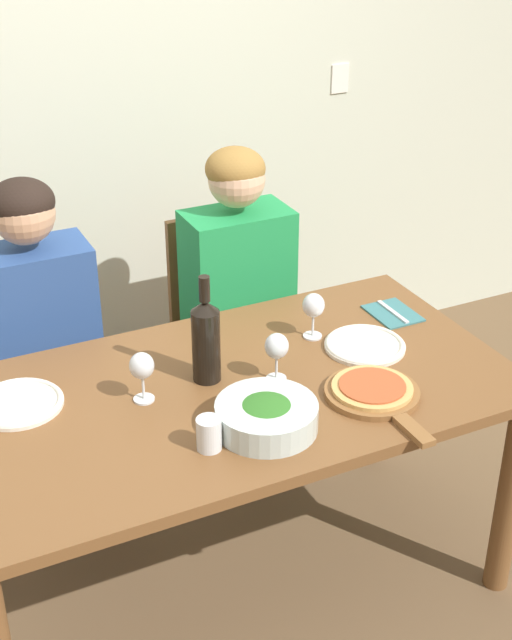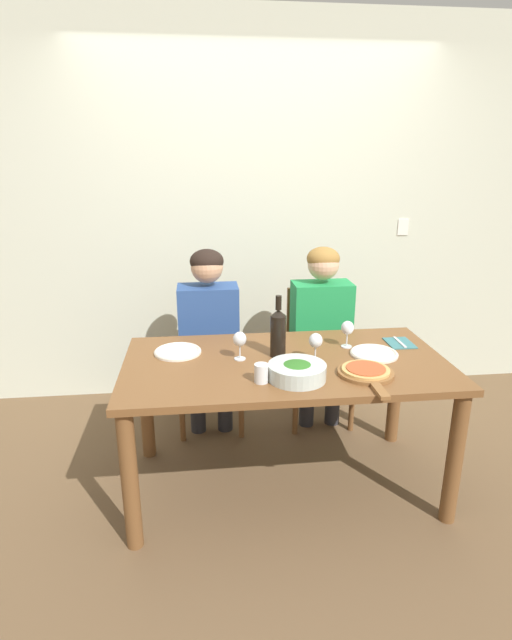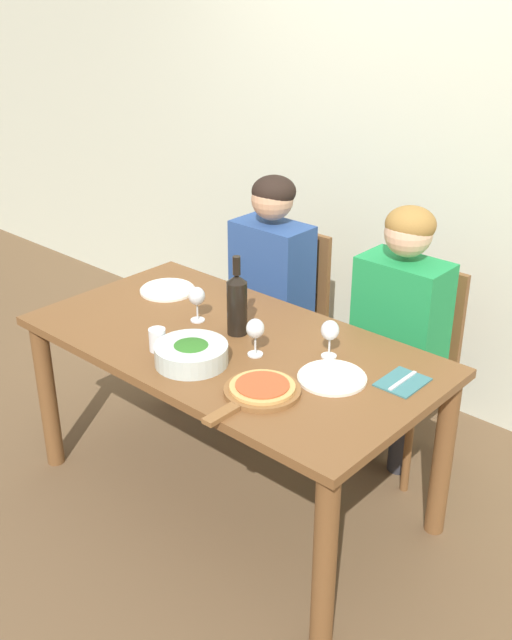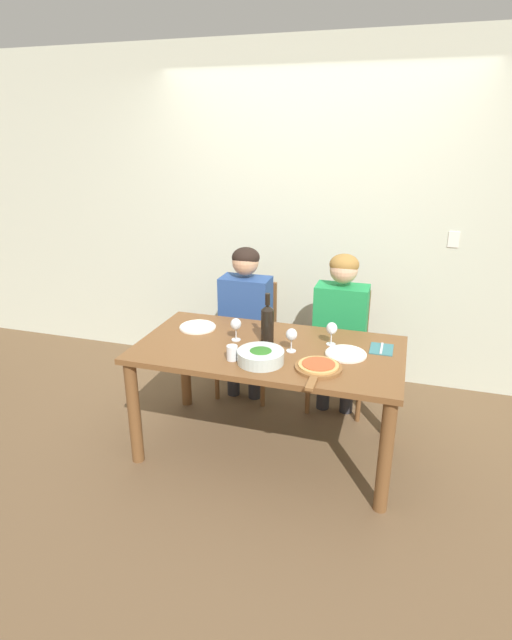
{
  "view_description": "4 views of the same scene",
  "coord_description": "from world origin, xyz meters",
  "px_view_note": "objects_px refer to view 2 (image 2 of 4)",
  "views": [
    {
      "loc": [
        -0.86,
        -1.97,
        2.13
      ],
      "look_at": [
        0.13,
        0.08,
        0.9
      ],
      "focal_mm": 50.0,
      "sensor_mm": 36.0,
      "label": 1
    },
    {
      "loc": [
        -0.42,
        -2.35,
        1.75
      ],
      "look_at": [
        -0.14,
        0.13,
        0.93
      ],
      "focal_mm": 28.0,
      "sensor_mm": 36.0,
      "label": 2
    },
    {
      "loc": [
        1.83,
        -1.9,
        2.1
      ],
      "look_at": [
        0.02,
        0.13,
        0.8
      ],
      "focal_mm": 42.0,
      "sensor_mm": 36.0,
      "label": 3
    },
    {
      "loc": [
        0.77,
        -2.77,
        2.02
      ],
      "look_at": [
        -0.13,
        0.14,
        0.87
      ],
      "focal_mm": 28.0,
      "sensor_mm": 36.0,
      "label": 4
    }
  ],
  "objects_px": {
    "broccoli_bowl": "(297,371)",
    "wine_glass_right": "(347,329)",
    "pizza_on_board": "(366,372)",
    "chair_right": "(316,350)",
    "dinner_plate_right": "(374,353)",
    "person_man": "(322,321)",
    "wine_glass_centre": "(316,342)",
    "chair_left": "(209,354)",
    "wine_glass_left": "(240,340)",
    "fork_on_napkin": "(400,343)",
    "wine_bottle": "(278,332)",
    "dinner_plate_left": "(178,351)",
    "water_tumbler": "(261,373)",
    "person_woman": "(209,325)"
  },
  "relations": [
    {
      "from": "broccoli_bowl",
      "to": "wine_glass_right",
      "type": "xyz_separation_m",
      "value": [
        0.35,
        0.38,
        0.07
      ]
    },
    {
      "from": "pizza_on_board",
      "to": "wine_glass_right",
      "type": "xyz_separation_m",
      "value": [
        0.01,
        0.38,
        0.09
      ]
    },
    {
      "from": "chair_right",
      "to": "dinner_plate_right",
      "type": "distance_m",
      "value": 0.82
    },
    {
      "from": "person_man",
      "to": "dinner_plate_right",
      "type": "height_order",
      "value": "person_man"
    },
    {
      "from": "person_man",
      "to": "wine_glass_centre",
      "type": "relative_size",
      "value": 8.03
    },
    {
      "from": "chair_right",
      "to": "wine_glass_right",
      "type": "height_order",
      "value": "same"
    },
    {
      "from": "chair_left",
      "to": "wine_glass_left",
      "type": "distance_m",
      "value": 0.84
    },
    {
      "from": "wine_glass_left",
      "to": "broccoli_bowl",
      "type": "bearing_deg",
      "value": -47.6
    },
    {
      "from": "chair_left",
      "to": "pizza_on_board",
      "type": "height_order",
      "value": "chair_left"
    },
    {
      "from": "chair_right",
      "to": "wine_glass_left",
      "type": "distance_m",
      "value": 1.02
    },
    {
      "from": "chair_right",
      "to": "fork_on_napkin",
      "type": "bearing_deg",
      "value": -61.9
    },
    {
      "from": "wine_bottle",
      "to": "wine_glass_right",
      "type": "height_order",
      "value": "wine_bottle"
    },
    {
      "from": "chair_left",
      "to": "person_man",
      "type": "height_order",
      "value": "person_man"
    },
    {
      "from": "dinner_plate_left",
      "to": "dinner_plate_right",
      "type": "bearing_deg",
      "value": -7.96
    },
    {
      "from": "dinner_plate_left",
      "to": "dinner_plate_right",
      "type": "xyz_separation_m",
      "value": [
        1.04,
        -0.15,
        0.0
      ]
    },
    {
      "from": "wine_glass_right",
      "to": "water_tumbler",
      "type": "distance_m",
      "value": 0.66
    },
    {
      "from": "wine_bottle",
      "to": "dinner_plate_right",
      "type": "bearing_deg",
      "value": -5.3
    },
    {
      "from": "broccoli_bowl",
      "to": "water_tumbler",
      "type": "bearing_deg",
      "value": -174.89
    },
    {
      "from": "broccoli_bowl",
      "to": "fork_on_napkin",
      "type": "relative_size",
      "value": 1.54
    },
    {
      "from": "person_woman",
      "to": "water_tumbler",
      "type": "height_order",
      "value": "person_woman"
    },
    {
      "from": "wine_glass_right",
      "to": "pizza_on_board",
      "type": "bearing_deg",
      "value": -91.92
    },
    {
      "from": "chair_right",
      "to": "wine_bottle",
      "type": "bearing_deg",
      "value": -118.32
    },
    {
      "from": "chair_left",
      "to": "fork_on_napkin",
      "type": "xyz_separation_m",
      "value": [
        1.06,
        -0.61,
        0.27
      ]
    },
    {
      "from": "broccoli_bowl",
      "to": "fork_on_napkin",
      "type": "distance_m",
      "value": 0.78
    },
    {
      "from": "chair_left",
      "to": "water_tumbler",
      "type": "height_order",
      "value": "chair_left"
    },
    {
      "from": "chair_right",
      "to": "wine_glass_centre",
      "type": "bearing_deg",
      "value": -104.28
    },
    {
      "from": "person_woman",
      "to": "wine_glass_left",
      "type": "bearing_deg",
      "value": -76.85
    },
    {
      "from": "wine_glass_left",
      "to": "wine_glass_right",
      "type": "distance_m",
      "value": 0.61
    },
    {
      "from": "dinner_plate_right",
      "to": "wine_glass_right",
      "type": "xyz_separation_m",
      "value": [
        -0.11,
        0.13,
        0.1
      ]
    },
    {
      "from": "chair_left",
      "to": "pizza_on_board",
      "type": "xyz_separation_m",
      "value": [
        0.74,
        -1.01,
        0.28
      ]
    },
    {
      "from": "dinner_plate_right",
      "to": "water_tumbler",
      "type": "bearing_deg",
      "value": -157.36
    },
    {
      "from": "chair_left",
      "to": "person_woman",
      "type": "bearing_deg",
      "value": -90.0
    },
    {
      "from": "broccoli_bowl",
      "to": "dinner_plate_left",
      "type": "xyz_separation_m",
      "value": [
        -0.57,
        0.4,
        -0.03
      ]
    },
    {
      "from": "dinner_plate_right",
      "to": "wine_glass_left",
      "type": "xyz_separation_m",
      "value": [
        -0.71,
        0.02,
        0.1
      ]
    },
    {
      "from": "pizza_on_board",
      "to": "fork_on_napkin",
      "type": "xyz_separation_m",
      "value": [
        0.33,
        0.4,
        -0.01
      ]
    },
    {
      "from": "dinner_plate_left",
      "to": "wine_glass_centre",
      "type": "bearing_deg",
      "value": -15.01
    },
    {
      "from": "person_woman",
      "to": "wine_glass_right",
      "type": "distance_m",
      "value": 0.92
    },
    {
      "from": "dinner_plate_right",
      "to": "wine_bottle",
      "type": "bearing_deg",
      "value": 174.7
    },
    {
      "from": "person_man",
      "to": "wine_bottle",
      "type": "relative_size",
      "value": 3.67
    },
    {
      "from": "broccoli_bowl",
      "to": "wine_glass_centre",
      "type": "bearing_deg",
      "value": 56.79
    },
    {
      "from": "person_man",
      "to": "wine_glass_right",
      "type": "xyz_separation_m",
      "value": [
        0.01,
        -0.52,
        0.12
      ]
    },
    {
      "from": "dinner_plate_left",
      "to": "wine_glass_left",
      "type": "bearing_deg",
      "value": -20.9
    },
    {
      "from": "fork_on_napkin",
      "to": "pizza_on_board",
      "type": "bearing_deg",
      "value": -129.54
    },
    {
      "from": "chair_right",
      "to": "person_man",
      "type": "xyz_separation_m",
      "value": [
        0.0,
        -0.11,
        0.25
      ]
    },
    {
      "from": "chair_left",
      "to": "water_tumbler",
      "type": "distance_m",
      "value": 1.1
    },
    {
      "from": "wine_glass_left",
      "to": "wine_glass_centre",
      "type": "relative_size",
      "value": 1.0
    },
    {
      "from": "person_man",
      "to": "wine_bottle",
      "type": "bearing_deg",
      "value": -122.52
    },
    {
      "from": "wine_bottle",
      "to": "wine_glass_centre",
      "type": "height_order",
      "value": "wine_bottle"
    },
    {
      "from": "person_man",
      "to": "water_tumbler",
      "type": "bearing_deg",
      "value": -119.19
    },
    {
      "from": "wine_glass_left",
      "to": "water_tumbler",
      "type": "bearing_deg",
      "value": -75.16
    }
  ]
}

